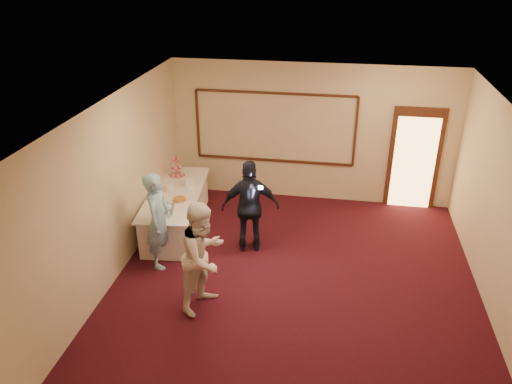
% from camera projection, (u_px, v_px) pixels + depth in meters
% --- Properties ---
extents(floor, '(7.00, 7.00, 0.00)m').
position_uv_depth(floor, '(293.00, 291.00, 8.15)').
color(floor, black).
rests_on(floor, ground).
extents(room_walls, '(6.04, 7.04, 3.02)m').
position_uv_depth(room_walls, '(298.00, 179.00, 7.26)').
color(room_walls, beige).
rests_on(room_walls, floor).
extents(wall_molding, '(3.45, 0.04, 1.55)m').
position_uv_depth(wall_molding, '(275.00, 128.00, 10.64)').
color(wall_molding, '#351F10').
rests_on(wall_molding, room_walls).
extents(doorway, '(1.05, 0.07, 2.20)m').
position_uv_depth(doorway, '(414.00, 159.00, 10.41)').
color(doorway, '#351F10').
rests_on(doorway, floor).
extents(buffet_table, '(1.25, 2.63, 0.77)m').
position_uv_depth(buffet_table, '(176.00, 210.00, 9.87)').
color(buffet_table, silver).
rests_on(buffet_table, floor).
extents(pavlova_tray, '(0.44, 0.52, 0.18)m').
position_uv_depth(pavlova_tray, '(163.00, 209.00, 8.93)').
color(pavlova_tray, silver).
rests_on(pavlova_tray, buffet_table).
extents(cupcake_stand, '(0.32, 0.32, 0.48)m').
position_uv_depth(cupcake_stand, '(177.00, 168.00, 10.36)').
color(cupcake_stand, '#C84366').
rests_on(cupcake_stand, buffet_table).
extents(plate_stack_a, '(0.18, 0.18, 0.15)m').
position_uv_depth(plate_stack_a, '(169.00, 187.00, 9.73)').
color(plate_stack_a, white).
rests_on(plate_stack_a, buffet_table).
extents(plate_stack_b, '(0.21, 0.21, 0.18)m').
position_uv_depth(plate_stack_b, '(189.00, 182.00, 9.92)').
color(plate_stack_b, white).
rests_on(plate_stack_b, buffet_table).
extents(tart, '(0.28, 0.28, 0.06)m').
position_uv_depth(tart, '(180.00, 200.00, 9.37)').
color(tart, white).
rests_on(tart, buffet_table).
extents(man, '(0.43, 0.64, 1.75)m').
position_uv_depth(man, '(159.00, 220.00, 8.50)').
color(man, '#7EAFCB').
rests_on(man, floor).
extents(woman, '(0.96, 1.06, 1.78)m').
position_uv_depth(woman, '(204.00, 256.00, 7.47)').
color(woman, white).
rests_on(woman, floor).
extents(guest, '(1.10, 0.62, 1.76)m').
position_uv_depth(guest, '(250.00, 207.00, 8.93)').
color(guest, black).
rests_on(guest, floor).
extents(camera_flash, '(0.08, 0.06, 0.05)m').
position_uv_depth(camera_flash, '(261.00, 188.00, 8.61)').
color(camera_flash, white).
rests_on(camera_flash, guest).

